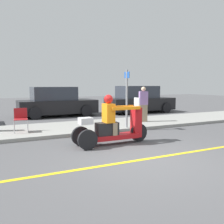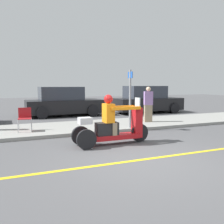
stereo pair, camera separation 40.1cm
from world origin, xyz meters
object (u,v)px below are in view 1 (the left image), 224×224
(spectator_mid_group, at_px, (143,105))
(parked_car_lot_left, at_px, (139,100))
(street_sign, at_px, (127,96))
(folding_chair_set_back, at_px, (21,117))
(motorcycle_trike, at_px, (112,127))
(parked_car_lot_right, at_px, (56,103))

(spectator_mid_group, xyz_separation_m, parked_car_lot_left, (2.36, 4.05, -0.09))
(parked_car_lot_left, distance_m, street_sign, 6.32)
(spectator_mid_group, distance_m, folding_chair_set_back, 5.16)
(motorcycle_trike, xyz_separation_m, street_sign, (1.49, 1.76, 0.79))
(spectator_mid_group, bearing_deg, street_sign, -144.74)
(parked_car_lot_left, xyz_separation_m, street_sign, (-3.77, -5.04, 0.54))
(parked_car_lot_right, height_order, street_sign, street_sign)
(folding_chair_set_back, distance_m, parked_car_lot_left, 8.60)
(parked_car_lot_left, relative_size, parked_car_lot_right, 1.01)
(parked_car_lot_right, relative_size, street_sign, 1.92)
(street_sign, bearing_deg, motorcycle_trike, -130.26)
(spectator_mid_group, bearing_deg, parked_car_lot_left, 59.73)
(folding_chair_set_back, relative_size, parked_car_lot_left, 0.19)
(parked_car_lot_right, bearing_deg, motorcycle_trike, -91.11)
(motorcycle_trike, height_order, folding_chair_set_back, motorcycle_trike)
(spectator_mid_group, distance_m, street_sign, 1.79)
(motorcycle_trike, height_order, parked_car_lot_left, parked_car_lot_left)
(folding_chair_set_back, distance_m, street_sign, 3.91)
(folding_chair_set_back, bearing_deg, parked_car_lot_left, 29.03)
(parked_car_lot_left, bearing_deg, parked_car_lot_right, 174.30)
(parked_car_lot_left, distance_m, parked_car_lot_right, 5.15)
(folding_chair_set_back, xyz_separation_m, street_sign, (3.75, -0.87, 0.69))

